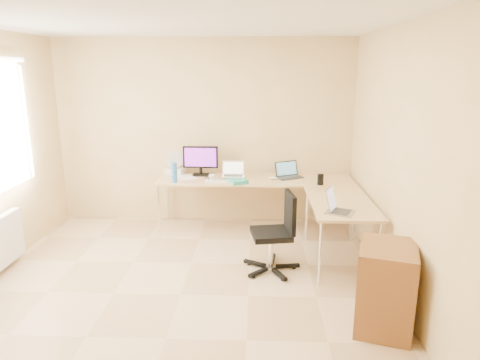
{
  "coord_description": "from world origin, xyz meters",
  "views": [
    {
      "loc": [
        0.74,
        -3.83,
        2.18
      ],
      "look_at": [
        0.55,
        1.1,
        0.9
      ],
      "focal_mm": 32.25,
      "sensor_mm": 36.0,
      "label": 1
    }
  ],
  "objects_px": {
    "mug": "(212,177)",
    "desk_fan": "(175,163)",
    "desk_return": "(339,231)",
    "laptop_return": "(341,203)",
    "desk_main": "(255,204)",
    "monitor": "(201,161)",
    "water_bottle": "(174,173)",
    "cabinet": "(385,289)",
    "office_chair": "(271,228)",
    "laptop_black": "(290,170)",
    "laptop_center": "(233,169)",
    "keyboard": "(222,181)"
  },
  "relations": [
    {
      "from": "laptop_black",
      "to": "keyboard",
      "type": "height_order",
      "value": "laptop_black"
    },
    {
      "from": "desk_return",
      "to": "office_chair",
      "type": "relative_size",
      "value": 1.45
    },
    {
      "from": "laptop_black",
      "to": "mug",
      "type": "xyz_separation_m",
      "value": [
        -1.04,
        -0.18,
        -0.07
      ]
    },
    {
      "from": "mug",
      "to": "water_bottle",
      "type": "height_order",
      "value": "water_bottle"
    },
    {
      "from": "desk_main",
      "to": "water_bottle",
      "type": "height_order",
      "value": "water_bottle"
    },
    {
      "from": "laptop_center",
      "to": "mug",
      "type": "distance_m",
      "value": 0.3
    },
    {
      "from": "water_bottle",
      "to": "laptop_black",
      "type": "bearing_deg",
      "value": 11.58
    },
    {
      "from": "monitor",
      "to": "cabinet",
      "type": "relative_size",
      "value": 0.62
    },
    {
      "from": "mug",
      "to": "desk_main",
      "type": "bearing_deg",
      "value": 12.08
    },
    {
      "from": "keyboard",
      "to": "mug",
      "type": "xyz_separation_m",
      "value": [
        -0.13,
        0.07,
        0.03
      ]
    },
    {
      "from": "desk_fan",
      "to": "mug",
      "type": "bearing_deg",
      "value": -49.84
    },
    {
      "from": "desk_return",
      "to": "keyboard",
      "type": "xyz_separation_m",
      "value": [
        -1.41,
        0.81,
        0.37
      ]
    },
    {
      "from": "desk_fan",
      "to": "laptop_return",
      "type": "height_order",
      "value": "desk_fan"
    },
    {
      "from": "office_chair",
      "to": "keyboard",
      "type": "bearing_deg",
      "value": 110.61
    },
    {
      "from": "desk_return",
      "to": "office_chair",
      "type": "distance_m",
      "value": 0.85
    },
    {
      "from": "water_bottle",
      "to": "cabinet",
      "type": "distance_m",
      "value": 3.04
    },
    {
      "from": "desk_main",
      "to": "keyboard",
      "type": "bearing_deg",
      "value": -156.45
    },
    {
      "from": "desk_return",
      "to": "cabinet",
      "type": "height_order",
      "value": "cabinet"
    },
    {
      "from": "desk_return",
      "to": "mug",
      "type": "relative_size",
      "value": 14.99
    },
    {
      "from": "desk_main",
      "to": "laptop_center",
      "type": "distance_m",
      "value": 0.6
    },
    {
      "from": "office_chair",
      "to": "cabinet",
      "type": "height_order",
      "value": "office_chair"
    },
    {
      "from": "monitor",
      "to": "desk_fan",
      "type": "xyz_separation_m",
      "value": [
        -0.37,
        0.05,
        -0.05
      ]
    },
    {
      "from": "laptop_return",
      "to": "cabinet",
      "type": "relative_size",
      "value": 0.41
    },
    {
      "from": "cabinet",
      "to": "laptop_center",
      "type": "bearing_deg",
      "value": 139.23
    },
    {
      "from": "laptop_center",
      "to": "laptop_return",
      "type": "height_order",
      "value": "laptop_center"
    },
    {
      "from": "laptop_black",
      "to": "keyboard",
      "type": "distance_m",
      "value": 0.95
    },
    {
      "from": "mug",
      "to": "desk_fan",
      "type": "xyz_separation_m",
      "value": [
        -0.55,
        0.32,
        0.12
      ]
    },
    {
      "from": "desk_main",
      "to": "water_bottle",
      "type": "relative_size",
      "value": 9.89
    },
    {
      "from": "laptop_return",
      "to": "office_chair",
      "type": "relative_size",
      "value": 0.36
    },
    {
      "from": "laptop_return",
      "to": "office_chair",
      "type": "distance_m",
      "value": 0.79
    },
    {
      "from": "desk_return",
      "to": "laptop_return",
      "type": "distance_m",
      "value": 0.63
    },
    {
      "from": "mug",
      "to": "cabinet",
      "type": "bearing_deg",
      "value": -52.36
    },
    {
      "from": "mug",
      "to": "monitor",
      "type": "bearing_deg",
      "value": 124.29
    },
    {
      "from": "desk_fan",
      "to": "water_bottle",
      "type": "bearing_deg",
      "value": -100.7
    },
    {
      "from": "keyboard",
      "to": "laptop_return",
      "type": "bearing_deg",
      "value": -50.28
    },
    {
      "from": "monitor",
      "to": "laptop_center",
      "type": "height_order",
      "value": "monitor"
    },
    {
      "from": "desk_main",
      "to": "office_chair",
      "type": "relative_size",
      "value": 2.96
    },
    {
      "from": "water_bottle",
      "to": "cabinet",
      "type": "bearing_deg",
      "value": -43.47
    },
    {
      "from": "desk_main",
      "to": "monitor",
      "type": "bearing_deg",
      "value": 168.94
    },
    {
      "from": "desk_main",
      "to": "cabinet",
      "type": "bearing_deg",
      "value": -64.17
    },
    {
      "from": "desk_return",
      "to": "monitor",
      "type": "bearing_deg",
      "value": 146.47
    },
    {
      "from": "keyboard",
      "to": "desk_return",
      "type": "bearing_deg",
      "value": -37.43
    },
    {
      "from": "desk_main",
      "to": "laptop_black",
      "type": "height_order",
      "value": "laptop_black"
    },
    {
      "from": "desk_main",
      "to": "laptop_return",
      "type": "xyz_separation_m",
      "value": [
        0.89,
        -1.41,
        0.47
      ]
    },
    {
      "from": "laptop_center",
      "to": "water_bottle",
      "type": "xyz_separation_m",
      "value": [
        -0.76,
        -0.16,
        -0.01
      ]
    },
    {
      "from": "laptop_black",
      "to": "laptop_return",
      "type": "relative_size",
      "value": 1.08
    },
    {
      "from": "office_chair",
      "to": "cabinet",
      "type": "bearing_deg",
      "value": -57.67
    },
    {
      "from": "desk_fan",
      "to": "cabinet",
      "type": "bearing_deg",
      "value": -67.88
    },
    {
      "from": "cabinet",
      "to": "office_chair",
      "type": "bearing_deg",
      "value": 148.5
    },
    {
      "from": "keyboard",
      "to": "cabinet",
      "type": "distance_m",
      "value": 2.67
    }
  ]
}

